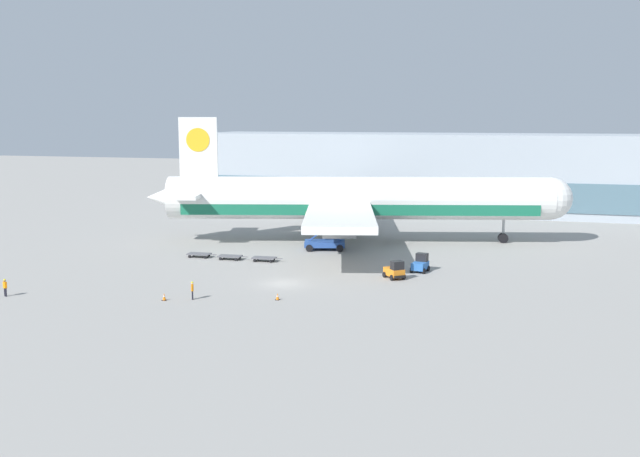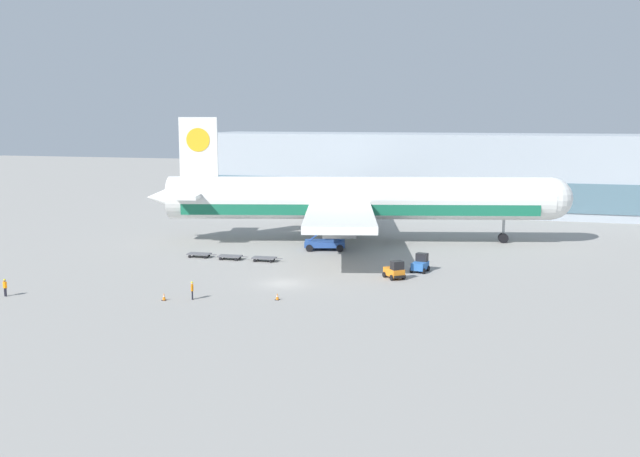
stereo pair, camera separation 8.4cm
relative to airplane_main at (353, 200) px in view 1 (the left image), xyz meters
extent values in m
plane|color=gray|center=(-1.27, -26.11, -5.84)|extent=(400.00, 400.00, 0.00)
cube|color=#9EA8B2|center=(8.54, 37.51, 1.16)|extent=(90.00, 18.00, 14.00)
cube|color=slate|center=(8.54, 28.41, -1.99)|extent=(88.20, 0.20, 4.90)
cylinder|color=white|center=(0.77, 0.19, 0.26)|extent=(51.84, 18.35, 5.80)
cube|color=#196B4C|center=(0.77, 0.19, -1.04)|extent=(47.78, 17.22, 1.45)
sphere|color=white|center=(25.98, 6.56, 0.26)|extent=(5.68, 5.68, 5.68)
cone|color=white|center=(-24.44, -6.17, 0.26)|extent=(7.53, 6.90, 5.51)
cube|color=white|center=(-20.41, -5.15, 7.16)|extent=(5.15, 1.70, 8.00)
cylinder|color=yellow|center=(-20.41, -5.15, 8.12)|extent=(3.24, 1.32, 3.20)
cube|color=white|center=(-21.42, -5.41, 0.84)|extent=(6.67, 13.49, 0.50)
cube|color=white|center=(-1.75, -0.44, -0.46)|extent=(19.51, 48.50, 0.90)
cylinder|color=#9EA0A5|center=(0.72, -10.22, -2.26)|extent=(4.76, 3.74, 2.80)
cylinder|color=#9EA0A5|center=(-4.22, 9.33, -2.26)|extent=(4.76, 3.74, 2.80)
cylinder|color=#9EA0A5|center=(19.93, 5.03, -3.19)|extent=(0.36, 0.36, 4.00)
cylinder|color=black|center=(19.93, 5.03, -5.19)|extent=(1.48, 1.19, 1.30)
cylinder|color=#9EA0A5|center=(-2.48, -3.93, -3.19)|extent=(0.36, 0.36, 4.00)
cylinder|color=black|center=(-2.48, -3.93, -5.19)|extent=(1.48, 1.19, 1.30)
cylinder|color=#9EA0A5|center=(-4.05, 2.28, -3.19)|extent=(0.36, 0.36, 4.00)
cylinder|color=black|center=(-4.05, 2.28, -5.19)|extent=(1.48, 1.19, 1.30)
cube|color=#284C99|center=(-2.20, -6.56, -5.04)|extent=(5.78, 4.18, 0.70)
cube|color=#B2B2B7|center=(-2.20, -6.56, -1.64)|extent=(5.49, 3.97, 0.30)
cube|color=yellow|center=(-2.20, -6.56, -1.09)|extent=(5.49, 3.97, 0.08)
cube|color=#284C99|center=(-2.20, -6.56, -3.16)|extent=(4.16, 1.20, 3.18)
cube|color=#284C99|center=(-2.20, -6.56, -3.16)|extent=(4.16, 1.20, 3.18)
cylinder|color=black|center=(-0.67, -4.63, -5.39)|extent=(0.96, 0.57, 0.90)
cylinder|color=black|center=(0.06, -7.54, -5.39)|extent=(0.96, 0.57, 0.90)
cylinder|color=black|center=(-4.45, -5.59, -5.39)|extent=(0.96, 0.57, 0.90)
cylinder|color=black|center=(-3.72, -8.50, -5.39)|extent=(0.96, 0.57, 0.90)
cube|color=orange|center=(9.34, -20.62, -5.14)|extent=(2.54, 2.67, 0.80)
cube|color=black|center=(9.75, -21.12, -4.29)|extent=(1.53, 1.48, 0.90)
cube|color=black|center=(10.12, -21.57, -5.42)|extent=(1.08, 0.92, 0.24)
cylinder|color=black|center=(10.39, -20.80, -5.54)|extent=(0.57, 0.62, 0.60)
cylinder|color=black|center=(9.31, -21.69, -5.54)|extent=(0.57, 0.62, 0.60)
cylinder|color=black|center=(9.37, -19.55, -5.54)|extent=(0.57, 0.62, 0.60)
cylinder|color=black|center=(8.29, -20.44, -5.54)|extent=(0.57, 0.62, 0.60)
cube|color=#2D66B7|center=(11.56, -16.64, -5.14)|extent=(1.80, 2.52, 0.80)
cube|color=black|center=(11.68, -16.00, -4.29)|extent=(1.38, 1.11, 0.90)
cube|color=black|center=(11.78, -15.43, -5.42)|extent=(1.27, 0.39, 0.24)
cylinder|color=black|center=(11.02, -15.72, -5.54)|extent=(0.35, 0.63, 0.60)
cylinder|color=black|center=(12.39, -15.98, -5.54)|extent=(0.35, 0.63, 0.60)
cylinder|color=black|center=(10.72, -17.30, -5.54)|extent=(0.35, 0.63, 0.60)
cylinder|color=black|center=(12.10, -17.56, -5.54)|extent=(0.35, 0.63, 0.60)
cube|color=#56565B|center=(-15.68, -15.69, -5.42)|extent=(2.86, 1.62, 0.12)
cube|color=#56565B|center=(-13.83, -15.61, -5.42)|extent=(0.90, 0.12, 0.08)
cylinder|color=black|center=(-14.72, -15.01, -5.66)|extent=(0.37, 0.16, 0.36)
cylinder|color=black|center=(-14.67, -16.29, -5.66)|extent=(0.37, 0.16, 0.36)
cylinder|color=black|center=(-16.68, -15.10, -5.66)|extent=(0.37, 0.16, 0.36)
cylinder|color=black|center=(-16.63, -16.37, -5.66)|extent=(0.37, 0.16, 0.36)
cube|color=#56565B|center=(-11.48, -15.98, -5.42)|extent=(2.86, 1.62, 0.12)
cube|color=#56565B|center=(-9.63, -15.90, -5.42)|extent=(0.90, 0.12, 0.08)
cylinder|color=black|center=(-10.53, -15.30, -5.66)|extent=(0.37, 0.16, 0.36)
cylinder|color=black|center=(-10.47, -16.57, -5.66)|extent=(0.37, 0.16, 0.36)
cylinder|color=black|center=(-12.48, -15.39, -5.66)|extent=(0.37, 0.16, 0.36)
cylinder|color=black|center=(-12.43, -16.66, -5.66)|extent=(0.37, 0.16, 0.36)
cube|color=#56565B|center=(-7.14, -15.86, -5.42)|extent=(2.86, 1.62, 0.12)
cube|color=#56565B|center=(-5.29, -15.77, -5.42)|extent=(0.90, 0.12, 0.08)
cylinder|color=black|center=(-6.19, -15.18, -5.66)|extent=(0.37, 0.16, 0.36)
cylinder|color=black|center=(-6.13, -16.45, -5.66)|extent=(0.37, 0.16, 0.36)
cylinder|color=black|center=(-8.15, -15.26, -5.66)|extent=(0.37, 0.16, 0.36)
cylinder|color=black|center=(-8.09, -16.54, -5.66)|extent=(0.37, 0.16, 0.36)
cylinder|color=black|center=(-7.46, -34.50, -5.42)|extent=(0.14, 0.14, 0.83)
cylinder|color=black|center=(-7.37, -34.68, -5.42)|extent=(0.14, 0.14, 0.83)
cube|color=orange|center=(-7.42, -34.59, -4.70)|extent=(0.35, 0.42, 0.62)
cylinder|color=orange|center=(-7.51, -34.37, -4.66)|extent=(0.09, 0.09, 0.56)
cylinder|color=orange|center=(-7.32, -34.81, -4.66)|extent=(0.09, 0.09, 0.56)
sphere|color=#DBB28E|center=(-7.42, -34.59, -4.27)|extent=(0.23, 0.23, 0.23)
sphere|color=yellow|center=(-7.42, -34.59, -4.21)|extent=(0.21, 0.21, 0.21)
cylinder|color=black|center=(-25.30, -38.38, -5.43)|extent=(0.14, 0.14, 0.82)
cylinder|color=black|center=(-25.11, -38.45, -5.43)|extent=(0.14, 0.14, 0.82)
cube|color=orange|center=(-25.20, -38.42, -4.71)|extent=(0.41, 0.33, 0.61)
cylinder|color=orange|center=(-25.43, -38.34, -4.68)|extent=(0.09, 0.09, 0.55)
cylinder|color=orange|center=(-24.98, -38.50, -4.68)|extent=(0.09, 0.09, 0.55)
sphere|color=#846047|center=(-25.20, -38.42, -4.30)|extent=(0.22, 0.22, 0.22)
sphere|color=yellow|center=(-25.20, -38.42, -4.23)|extent=(0.21, 0.21, 0.21)
cube|color=black|center=(-9.82, -35.64, -5.82)|extent=(0.40, 0.40, 0.04)
cone|color=orange|center=(-9.82, -35.64, -5.46)|extent=(0.32, 0.32, 0.68)
cylinder|color=white|center=(-9.82, -35.64, -5.42)|extent=(0.19, 0.19, 0.10)
cube|color=black|center=(0.36, -32.57, -5.82)|extent=(0.40, 0.40, 0.04)
cone|color=orange|center=(0.36, -32.57, -5.50)|extent=(0.32, 0.32, 0.59)
cylinder|color=white|center=(0.36, -32.57, -5.47)|extent=(0.19, 0.19, 0.08)
camera|label=1|loc=(21.92, -94.16, 11.20)|focal=40.00mm
camera|label=2|loc=(22.00, -94.14, 11.20)|focal=40.00mm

